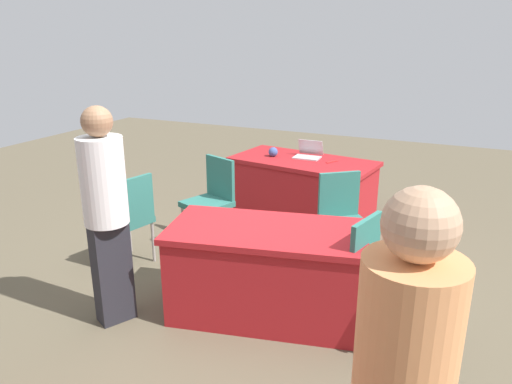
{
  "coord_description": "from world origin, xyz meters",
  "views": [
    {
      "loc": [
        -1.6,
        3.57,
        2.26
      ],
      "look_at": [
        0.11,
        -0.17,
        0.9
      ],
      "focal_mm": 34.09,
      "sensor_mm": 36.0,
      "label": 1
    }
  ],
  "objects_px": {
    "laptop_silver": "(308,154)",
    "table_foreground": "(302,189)",
    "chair_aisle": "(379,274)",
    "yarn_ball": "(273,152)",
    "chair_tucked_right": "(128,215)",
    "table_mid_left": "(267,271)",
    "chair_near_front": "(343,216)",
    "person_attendee_standing": "(106,207)",
    "scissors_red": "(332,162)",
    "chair_tucked_left": "(212,196)"
  },
  "relations": [
    {
      "from": "table_mid_left",
      "to": "laptop_silver",
      "type": "distance_m",
      "value": 2.42
    },
    {
      "from": "chair_near_front",
      "to": "yarn_ball",
      "type": "height_order",
      "value": "chair_near_front"
    },
    {
      "from": "chair_near_front",
      "to": "chair_tucked_left",
      "type": "height_order",
      "value": "chair_tucked_left"
    },
    {
      "from": "table_mid_left",
      "to": "chair_tucked_right",
      "type": "bearing_deg",
      "value": -8.96
    },
    {
      "from": "chair_tucked_right",
      "to": "table_mid_left",
      "type": "bearing_deg",
      "value": -85.48
    },
    {
      "from": "table_mid_left",
      "to": "chair_aisle",
      "type": "height_order",
      "value": "chair_aisle"
    },
    {
      "from": "yarn_ball",
      "to": "scissors_red",
      "type": "distance_m",
      "value": 0.76
    },
    {
      "from": "chair_near_front",
      "to": "person_attendee_standing",
      "type": "height_order",
      "value": "person_attendee_standing"
    },
    {
      "from": "chair_near_front",
      "to": "person_attendee_standing",
      "type": "distance_m",
      "value": 2.24
    },
    {
      "from": "chair_tucked_left",
      "to": "chair_near_front",
      "type": "bearing_deg",
      "value": -158.55
    },
    {
      "from": "table_foreground",
      "to": "chair_aisle",
      "type": "distance_m",
      "value": 2.58
    },
    {
      "from": "laptop_silver",
      "to": "table_foreground",
      "type": "bearing_deg",
      "value": 84.12
    },
    {
      "from": "chair_tucked_left",
      "to": "chair_tucked_right",
      "type": "height_order",
      "value": "chair_tucked_left"
    },
    {
      "from": "table_foreground",
      "to": "chair_tucked_left",
      "type": "height_order",
      "value": "chair_tucked_left"
    },
    {
      "from": "laptop_silver",
      "to": "scissors_red",
      "type": "xyz_separation_m",
      "value": [
        -0.34,
        0.1,
        -0.04
      ]
    },
    {
      "from": "chair_aisle",
      "to": "yarn_ball",
      "type": "relative_size",
      "value": 8.24
    },
    {
      "from": "chair_tucked_left",
      "to": "chair_tucked_right",
      "type": "distance_m",
      "value": 0.93
    },
    {
      "from": "chair_near_front",
      "to": "laptop_silver",
      "type": "xyz_separation_m",
      "value": [
        0.8,
        -1.28,
        0.25
      ]
    },
    {
      "from": "chair_tucked_left",
      "to": "scissors_red",
      "type": "distance_m",
      "value": 1.57
    },
    {
      "from": "chair_near_front",
      "to": "chair_aisle",
      "type": "xyz_separation_m",
      "value": [
        -0.55,
        1.05,
        -0.0
      ]
    },
    {
      "from": "chair_aisle",
      "to": "laptop_silver",
      "type": "xyz_separation_m",
      "value": [
        1.35,
        -2.32,
        0.25
      ]
    },
    {
      "from": "table_mid_left",
      "to": "chair_near_front",
      "type": "height_order",
      "value": "chair_near_front"
    },
    {
      "from": "chair_near_front",
      "to": "scissors_red",
      "type": "distance_m",
      "value": 1.28
    },
    {
      "from": "chair_tucked_right",
      "to": "scissors_red",
      "type": "relative_size",
      "value": 5.26
    },
    {
      "from": "laptop_silver",
      "to": "scissors_red",
      "type": "distance_m",
      "value": 0.35
    },
    {
      "from": "chair_tucked_right",
      "to": "scissors_red",
      "type": "distance_m",
      "value": 2.49
    },
    {
      "from": "chair_aisle",
      "to": "yarn_ball",
      "type": "xyz_separation_m",
      "value": [
        1.77,
        -2.19,
        0.27
      ]
    },
    {
      "from": "chair_aisle",
      "to": "laptop_silver",
      "type": "bearing_deg",
      "value": -135.36
    },
    {
      "from": "chair_aisle",
      "to": "scissors_red",
      "type": "distance_m",
      "value": 2.45
    },
    {
      "from": "table_foreground",
      "to": "table_mid_left",
      "type": "relative_size",
      "value": 1.07
    },
    {
      "from": "chair_near_front",
      "to": "scissors_red",
      "type": "relative_size",
      "value": 5.36
    },
    {
      "from": "chair_tucked_right",
      "to": "yarn_ball",
      "type": "xyz_separation_m",
      "value": [
        -0.74,
        -1.95,
        0.29
      ]
    },
    {
      "from": "chair_tucked_left",
      "to": "yarn_ball",
      "type": "xyz_separation_m",
      "value": [
        -0.23,
        -1.17,
        0.26
      ]
    },
    {
      "from": "chair_tucked_right",
      "to": "chair_aisle",
      "type": "bearing_deg",
      "value": -81.96
    },
    {
      "from": "table_mid_left",
      "to": "scissors_red",
      "type": "height_order",
      "value": "scissors_red"
    },
    {
      "from": "chair_tucked_left",
      "to": "scissors_red",
      "type": "height_order",
      "value": "chair_tucked_left"
    },
    {
      "from": "table_foreground",
      "to": "chair_tucked_left",
      "type": "distance_m",
      "value": 1.34
    },
    {
      "from": "person_attendee_standing",
      "to": "chair_tucked_left",
      "type": "bearing_deg",
      "value": -153.03
    },
    {
      "from": "chair_near_front",
      "to": "chair_tucked_left",
      "type": "xyz_separation_m",
      "value": [
        1.44,
        0.03,
        0.01
      ]
    },
    {
      "from": "yarn_ball",
      "to": "table_foreground",
      "type": "bearing_deg",
      "value": -179.91
    },
    {
      "from": "table_foreground",
      "to": "table_mid_left",
      "type": "distance_m",
      "value": 2.25
    },
    {
      "from": "person_attendee_standing",
      "to": "yarn_ball",
      "type": "distance_m",
      "value": 2.81
    },
    {
      "from": "chair_near_front",
      "to": "table_foreground",
      "type": "bearing_deg",
      "value": -92.64
    },
    {
      "from": "laptop_silver",
      "to": "yarn_ball",
      "type": "height_order",
      "value": "laptop_silver"
    },
    {
      "from": "table_mid_left",
      "to": "person_attendee_standing",
      "type": "relative_size",
      "value": 0.98
    },
    {
      "from": "yarn_ball",
      "to": "chair_near_front",
      "type": "bearing_deg",
      "value": 136.83
    },
    {
      "from": "chair_tucked_right",
      "to": "laptop_silver",
      "type": "xyz_separation_m",
      "value": [
        -1.15,
        -2.08,
        0.27
      ]
    },
    {
      "from": "table_mid_left",
      "to": "chair_tucked_left",
      "type": "bearing_deg",
      "value": -43.19
    },
    {
      "from": "chair_tucked_left",
      "to": "person_attendee_standing",
      "type": "distance_m",
      "value": 1.67
    },
    {
      "from": "yarn_ball",
      "to": "scissors_red",
      "type": "relative_size",
      "value": 0.65
    }
  ]
}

